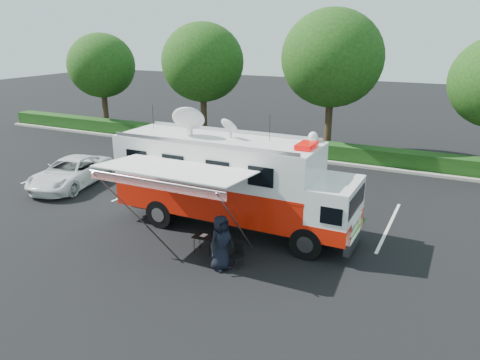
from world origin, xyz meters
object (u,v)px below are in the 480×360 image
Objects in this scene: white_suv at (72,186)px; trash_bin at (220,248)px; folding_table at (204,237)px; command_truck at (232,181)px.

trash_bin reaches higher than white_suv.
trash_bin is at bearing -13.70° from folding_table.
command_truck reaches higher than white_suv.
command_truck is 3.07m from trash_bin.
white_suv is 6.49× the size of trash_bin.
folding_table is at bearing -30.58° from white_suv.
command_truck is 12.28× the size of trash_bin.
trash_bin is (0.71, -0.17, -0.19)m from folding_table.
command_truck is at bearing 107.27° from trash_bin.
white_suv is at bearing 160.92° from trash_bin.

